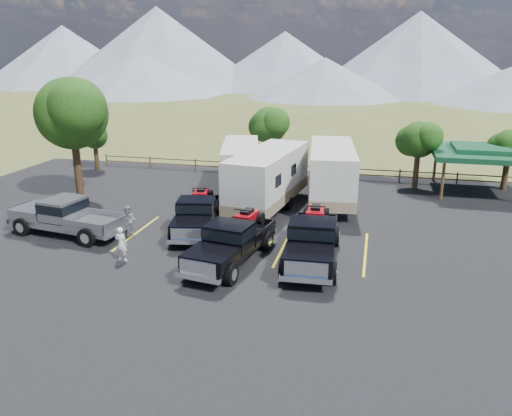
% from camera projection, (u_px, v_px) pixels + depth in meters
% --- Properties ---
extents(ground, '(320.00, 320.00, 0.00)m').
position_uv_depth(ground, '(222.00, 276.00, 21.66)').
color(ground, '#535A26').
rests_on(ground, ground).
extents(asphalt_lot, '(44.00, 34.00, 0.04)m').
position_uv_depth(asphalt_lot, '(240.00, 250.00, 24.43)').
color(asphalt_lot, black).
rests_on(asphalt_lot, ground).
extents(stall_lines, '(12.12, 5.50, 0.01)m').
position_uv_depth(stall_lines, '(245.00, 242.00, 25.35)').
color(stall_lines, yellow).
rests_on(stall_lines, asphalt_lot).
extents(tree_big_nw, '(5.54, 5.18, 7.84)m').
position_uv_depth(tree_big_nw, '(71.00, 113.00, 31.15)').
color(tree_big_nw, '#302113').
rests_on(tree_big_nw, ground).
extents(tree_ne_a, '(3.11, 2.92, 4.76)m').
position_uv_depth(tree_ne_a, '(419.00, 140.00, 34.36)').
color(tree_ne_a, '#302113').
rests_on(tree_ne_a, ground).
extents(tree_ne_b, '(2.77, 2.59, 4.27)m').
position_uv_depth(tree_ne_b, '(509.00, 146.00, 34.05)').
color(tree_ne_b, '#302113').
rests_on(tree_ne_b, ground).
extents(tree_north, '(3.46, 3.24, 5.25)m').
position_uv_depth(tree_north, '(269.00, 125.00, 38.58)').
color(tree_north, '#302113').
rests_on(tree_north, ground).
extents(tree_nw_small, '(2.59, 2.43, 3.85)m').
position_uv_depth(tree_nw_small, '(94.00, 136.00, 40.18)').
color(tree_nw_small, '#302113').
rests_on(tree_nw_small, ground).
extents(rail_fence, '(36.12, 0.12, 1.00)m').
position_uv_depth(rail_fence, '(319.00, 170.00, 38.17)').
color(rail_fence, brown).
rests_on(rail_fence, ground).
extents(pavilion, '(6.20, 6.20, 3.22)m').
position_uv_depth(pavilion, '(480.00, 152.00, 33.65)').
color(pavilion, brown).
rests_on(pavilion, ground).
extents(mountain_range, '(209.00, 71.00, 20.00)m').
position_uv_depth(mountain_range, '(323.00, 57.00, 119.19)').
color(mountain_range, slate).
rests_on(mountain_range, ground).
extents(rig_left, '(3.14, 6.45, 2.07)m').
position_uv_depth(rig_left, '(197.00, 213.00, 26.72)').
color(rig_left, black).
rests_on(rig_left, asphalt_lot).
extents(rig_center, '(3.03, 6.64, 2.14)m').
position_uv_depth(rig_center, '(232.00, 240.00, 22.76)').
color(rig_center, black).
rests_on(rig_center, asphalt_lot).
extents(rig_right, '(2.68, 6.86, 2.25)m').
position_uv_depth(rig_right, '(312.00, 238.00, 22.87)').
color(rig_right, black).
rests_on(rig_right, asphalt_lot).
extents(trailer_left, '(4.11, 9.28, 3.22)m').
position_uv_depth(trailer_left, '(241.00, 166.00, 34.47)').
color(trailer_left, silver).
rests_on(trailer_left, asphalt_lot).
extents(trailer_center, '(3.76, 10.42, 3.60)m').
position_uv_depth(trailer_center, '(268.00, 179.00, 30.18)').
color(trailer_center, silver).
rests_on(trailer_center, asphalt_lot).
extents(trailer_right, '(3.66, 10.43, 3.60)m').
position_uv_depth(trailer_right, '(332.00, 174.00, 31.45)').
color(trailer_right, silver).
rests_on(trailer_right, asphalt_lot).
extents(pickup_silver, '(6.79, 3.03, 1.97)m').
position_uv_depth(pickup_silver, '(67.00, 216.00, 26.11)').
color(pickup_silver, gray).
rests_on(pickup_silver, asphalt_lot).
extents(person_a, '(0.62, 0.43, 1.64)m').
position_uv_depth(person_a, '(121.00, 244.00, 22.93)').
color(person_a, white).
rests_on(person_a, asphalt_lot).
extents(person_b, '(0.86, 0.71, 1.62)m').
position_uv_depth(person_b, '(129.00, 221.00, 26.05)').
color(person_b, gray).
rests_on(person_b, asphalt_lot).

